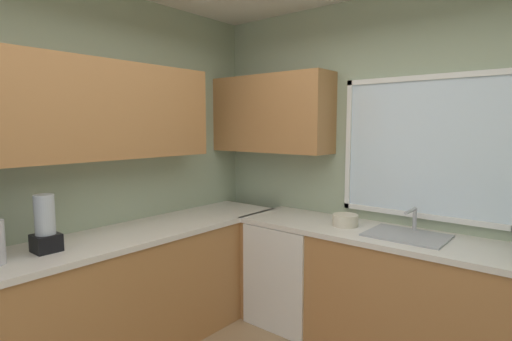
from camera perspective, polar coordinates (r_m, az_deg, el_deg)
name	(u,v)px	position (r m, az deg, el deg)	size (l,w,h in m)	color
room_shell	(262,108)	(2.29, 0.87, 8.90)	(3.66, 3.60, 2.78)	#9EAD8E
counter_run_left	(101,302)	(3.14, -21.27, -17.17)	(0.65, 3.21, 0.91)	#AD7542
counter_run_back	(411,300)	(3.19, 21.34, -16.85)	(2.75, 0.65, 0.91)	#AD7542
dishwasher	(292,271)	(3.58, 5.16, -14.19)	(0.60, 0.60, 0.87)	white
sink_assembly	(407,235)	(3.06, 20.82, -8.57)	(0.54, 0.40, 0.19)	#9EA0A5
bowl	(345,220)	(3.22, 12.66, -6.94)	(0.20, 0.20, 0.09)	beige
blender_appliance	(45,226)	(2.81, -27.93, -7.04)	(0.15, 0.15, 0.36)	black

